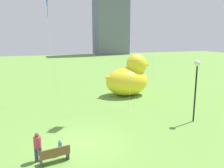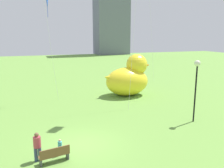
{
  "view_description": "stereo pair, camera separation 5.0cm",
  "coord_description": "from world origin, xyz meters",
  "px_view_note": "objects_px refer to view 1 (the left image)",
  "views": [
    {
      "loc": [
        -2.92,
        -13.48,
        6.73
      ],
      "look_at": [
        3.57,
        4.46,
        2.76
      ],
      "focal_mm": 37.69,
      "sensor_mm": 36.0,
      "label": 1
    },
    {
      "loc": [
        -2.87,
        -13.5,
        6.73
      ],
      "look_at": [
        3.57,
        4.46,
        2.76
      ],
      "focal_mm": 37.69,
      "sensor_mm": 36.0,
      "label": 2
    }
  ],
  "objects_px": {
    "giant_inflatable_duck": "(129,78)",
    "kite_blue": "(47,4)",
    "park_bench": "(55,155)",
    "person_adult": "(38,146)",
    "lamppost": "(197,75)",
    "person_child": "(60,146)"
  },
  "relations": [
    {
      "from": "person_adult",
      "to": "lamppost",
      "type": "relative_size",
      "value": 0.34
    },
    {
      "from": "person_adult",
      "to": "lamppost",
      "type": "bearing_deg",
      "value": 10.07
    },
    {
      "from": "person_adult",
      "to": "kite_blue",
      "type": "xyz_separation_m",
      "value": [
        2.01,
        12.47,
        8.84
      ]
    },
    {
      "from": "giant_inflatable_duck",
      "to": "person_adult",
      "type": "bearing_deg",
      "value": -132.03
    },
    {
      "from": "park_bench",
      "to": "kite_blue",
      "type": "height_order",
      "value": "kite_blue"
    },
    {
      "from": "person_adult",
      "to": "person_child",
      "type": "xyz_separation_m",
      "value": [
        1.22,
        0.23,
        -0.37
      ]
    },
    {
      "from": "person_child",
      "to": "lamppost",
      "type": "distance_m",
      "value": 11.32
    },
    {
      "from": "person_child",
      "to": "giant_inflatable_duck",
      "type": "bearing_deg",
      "value": 50.92
    },
    {
      "from": "lamppost",
      "to": "kite_blue",
      "type": "relative_size",
      "value": 0.45
    },
    {
      "from": "person_adult",
      "to": "park_bench",
      "type": "bearing_deg",
      "value": -30.27
    },
    {
      "from": "park_bench",
      "to": "giant_inflatable_duck",
      "type": "xyz_separation_m",
      "value": [
        9.6,
        12.08,
        1.51
      ]
    },
    {
      "from": "person_adult",
      "to": "giant_inflatable_duck",
      "type": "xyz_separation_m",
      "value": [
        10.44,
        11.59,
        1.08
      ]
    },
    {
      "from": "park_bench",
      "to": "giant_inflatable_duck",
      "type": "relative_size",
      "value": 0.3
    },
    {
      "from": "giant_inflatable_duck",
      "to": "kite_blue",
      "type": "xyz_separation_m",
      "value": [
        -8.43,
        0.88,
        7.76
      ]
    },
    {
      "from": "person_adult",
      "to": "giant_inflatable_duck",
      "type": "distance_m",
      "value": 15.63
    },
    {
      "from": "giant_inflatable_duck",
      "to": "kite_blue",
      "type": "bearing_deg",
      "value": 174.03
    },
    {
      "from": "park_bench",
      "to": "person_child",
      "type": "bearing_deg",
      "value": 61.94
    },
    {
      "from": "giant_inflatable_duck",
      "to": "kite_blue",
      "type": "relative_size",
      "value": 0.52
    },
    {
      "from": "park_bench",
      "to": "kite_blue",
      "type": "distance_m",
      "value": 15.98
    },
    {
      "from": "giant_inflatable_duck",
      "to": "kite_blue",
      "type": "distance_m",
      "value": 11.5
    },
    {
      "from": "park_bench",
      "to": "giant_inflatable_duck",
      "type": "bearing_deg",
      "value": 51.5
    },
    {
      "from": "giant_inflatable_duck",
      "to": "lamppost",
      "type": "bearing_deg",
      "value": -81.13
    }
  ]
}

